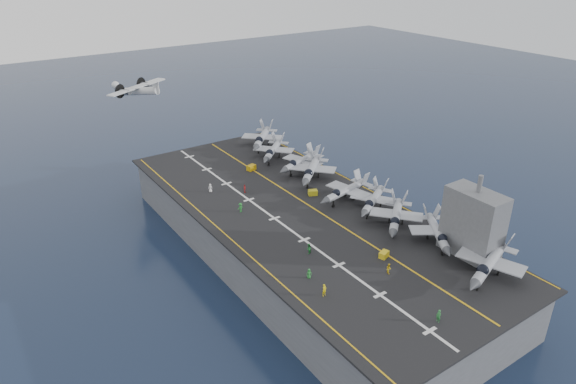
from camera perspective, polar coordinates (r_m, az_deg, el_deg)
ground at (r=110.14m, az=1.19°, el=-6.85°), size 500.00×500.00×0.00m
hull at (r=107.53m, az=1.21°, el=-4.61°), size 36.00×90.00×10.00m
flight_deck at (r=105.01m, az=1.24°, el=-2.16°), size 38.00×92.00×0.40m
foul_line at (r=106.49m, az=2.55°, el=-1.62°), size 0.35×90.00×0.02m
landing_centerline at (r=101.92m, az=-1.51°, el=-2.94°), size 0.50×90.00×0.02m
deck_edge_port at (r=97.19m, az=-6.97°, el=-4.68°), size 0.25×90.00×0.02m
deck_edge_stbd at (r=115.58m, az=8.72°, el=0.39°), size 0.25×90.00×0.02m
island_superstructure at (r=92.57m, az=19.98°, el=-2.52°), size 5.00×10.00×15.00m
fighter_jet_0 at (r=89.51m, az=21.47°, el=-7.29°), size 18.65×15.29×5.58m
fighter_jet_1 at (r=96.36m, az=16.28°, el=-4.20°), size 16.06×17.26×4.99m
fighter_jet_2 at (r=99.75m, az=11.93°, el=-2.53°), size 17.90×17.29×5.20m
fighter_jet_3 at (r=105.38m, az=9.47°, el=-0.79°), size 17.18×15.58×4.97m
fighter_jet_4 at (r=108.43m, az=6.46°, el=0.24°), size 16.32×12.50×5.09m
fighter_jet_5 at (r=117.51m, az=2.63°, el=2.61°), size 19.33×18.97×5.65m
fighter_jet_6 at (r=122.60m, az=1.43°, el=3.50°), size 17.15×14.14×5.12m
fighter_jet_7 at (r=129.34m, az=-1.69°, el=4.74°), size 17.91×17.60×5.24m
fighter_jet_8 at (r=137.54m, az=-2.90°, el=6.13°), size 19.30×19.45×5.71m
tow_cart_a at (r=91.06m, az=10.61°, el=-6.84°), size 2.10×1.71×1.09m
tow_cart_b at (r=111.21m, az=2.77°, el=-0.06°), size 2.29×1.96×1.16m
tow_cart_c at (r=123.90m, az=-4.09°, el=2.72°), size 2.39×1.88×1.26m
crew_0 at (r=84.31m, az=2.35°, el=-9.04°), size 1.20×1.01×1.69m
crew_1 at (r=80.51m, az=4.06°, el=-10.82°), size 1.37×1.04×2.06m
crew_2 at (r=90.44m, az=2.32°, el=-6.30°), size 1.37×1.17×1.92m
crew_3 at (r=104.37m, az=-5.31°, el=-1.72°), size 1.24×0.89×1.96m
crew_4 at (r=112.45m, az=-4.83°, el=0.37°), size 1.26×1.33×1.85m
crew_5 at (r=113.55m, az=-8.63°, el=0.45°), size 1.27×0.94×1.94m
crew_6 at (r=78.53m, az=16.40°, el=-13.08°), size 0.84×1.24×2.03m
crew_7 at (r=86.94m, az=11.13°, el=-8.32°), size 1.07×1.29×1.83m
transport_plane at (r=144.15m, az=-16.34°, el=10.69°), size 24.72×22.44×4.84m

